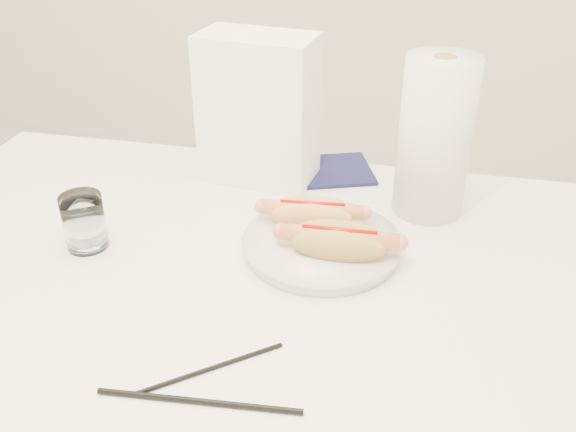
% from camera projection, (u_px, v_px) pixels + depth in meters
% --- Properties ---
extents(table, '(1.20, 0.80, 0.75)m').
position_uv_depth(table, '(228.00, 295.00, 1.01)').
color(table, white).
rests_on(table, ground).
extents(plate, '(0.29, 0.29, 0.02)m').
position_uv_depth(plate, '(322.00, 246.00, 1.01)').
color(plate, silver).
rests_on(plate, table).
extents(hotdog_left, '(0.17, 0.08, 0.05)m').
position_uv_depth(hotdog_left, '(312.00, 213.00, 1.03)').
color(hotdog_left, '#E1A25A').
rests_on(hotdog_left, plate).
extents(hotdog_right, '(0.18, 0.07, 0.05)m').
position_uv_depth(hotdog_right, '(339.00, 241.00, 0.96)').
color(hotdog_right, tan).
rests_on(hotdog_right, plate).
extents(water_glass, '(0.07, 0.07, 0.09)m').
position_uv_depth(water_glass, '(84.00, 222.00, 1.00)').
color(water_glass, white).
rests_on(water_glass, table).
extents(chopstick_near, '(0.15, 0.12, 0.01)m').
position_uv_depth(chopstick_near, '(211.00, 368.00, 0.78)').
color(chopstick_near, black).
rests_on(chopstick_near, table).
extents(chopstick_far, '(0.24, 0.03, 0.01)m').
position_uv_depth(chopstick_far, '(199.00, 401.00, 0.73)').
color(chopstick_far, black).
rests_on(chopstick_far, table).
extents(napkin_box, '(0.22, 0.14, 0.27)m').
position_uv_depth(napkin_box, '(258.00, 110.00, 1.17)').
color(napkin_box, white).
rests_on(napkin_box, table).
extents(navy_napkin, '(0.18, 0.18, 0.01)m').
position_uv_depth(navy_napkin, '(335.00, 170.00, 1.25)').
color(navy_napkin, '#13163D').
rests_on(navy_napkin, table).
extents(paper_towel_roll, '(0.15, 0.15, 0.27)m').
position_uv_depth(paper_towel_roll, '(435.00, 138.00, 1.06)').
color(paper_towel_roll, silver).
rests_on(paper_towel_roll, table).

